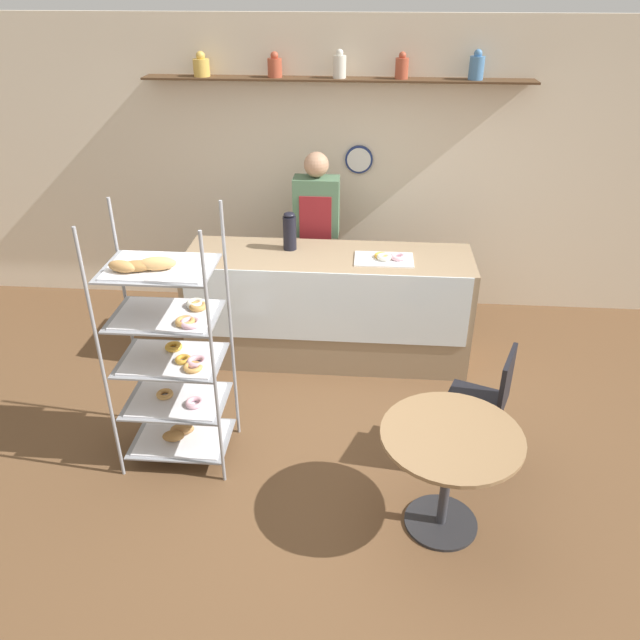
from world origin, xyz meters
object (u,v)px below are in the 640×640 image
Objects in this scene: cafe_chair at (489,397)px; donut_tray_counter at (386,258)px; person_worker at (317,234)px; pastry_rack at (171,354)px; cafe_table at (449,457)px; coffee_carafe at (290,231)px.

donut_tray_counter is at bearing -130.81° from cafe_chair.
pastry_rack is at bearing -111.48° from person_worker.
donut_tray_counter reaches higher than cafe_table.
pastry_rack is 1.94m from donut_tray_counter.
person_worker is at bearing -124.71° from cafe_chair.
person_worker is 5.13× the size of coffee_carafe.
pastry_rack is at bearing -136.30° from donut_tray_counter.
cafe_table is at bearing -59.88° from coffee_carafe.
cafe_chair reaches higher than cafe_table.
coffee_carafe is 0.68× the size of donut_tray_counter.
person_worker is 1.84× the size of cafe_chair.
person_worker is (0.78, 1.98, 0.08)m from pastry_rack.
coffee_carafe reaches higher than donut_tray_counter.
cafe_chair is at bearing -55.64° from person_worker.
pastry_rack reaches higher than cafe_table.
coffee_carafe is (-0.18, -0.47, 0.21)m from person_worker.
pastry_rack reaches higher than donut_tray_counter.
donut_tray_counter is (1.40, 1.34, 0.14)m from pastry_rack.
cafe_chair is (0.31, 0.59, 0.02)m from cafe_table.
pastry_rack is 1.86m from cafe_table.
pastry_rack is 1.08× the size of person_worker.
pastry_rack reaches higher than person_worker.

